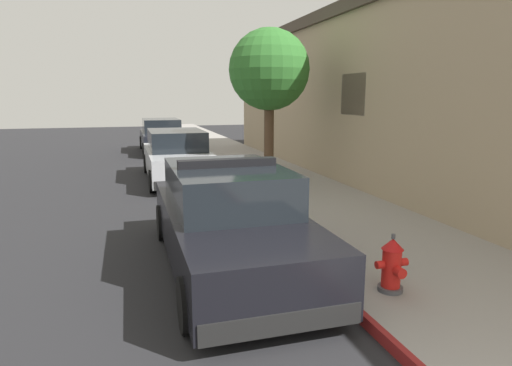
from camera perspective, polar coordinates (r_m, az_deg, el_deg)
ground_plane at (r=10.89m, az=-25.29°, el=-4.28°), size 34.48×60.00×0.20m
sidewalk_pavement at (r=11.51m, az=5.57°, el=-1.59°), size 3.34×60.00×0.14m
curb_painted_edge at (r=10.99m, az=-2.73°, el=-2.15°), size 0.08×60.00×0.14m
storefront_building at (r=14.62m, az=26.34°, el=10.03°), size 8.14×23.09×5.19m
police_cruiser at (r=6.73m, az=-3.53°, el=-4.85°), size 1.94×4.84×1.68m
parked_car_silver_ahead at (r=14.06m, az=-10.19°, el=3.38°), size 1.94×4.84×1.56m
parked_car_dark_far at (r=21.44m, az=-12.14°, el=5.93°), size 1.94×4.84×1.56m
fire_hydrant at (r=5.94m, az=17.21°, el=-10.13°), size 0.44×0.40×0.76m
street_tree at (r=12.59m, az=1.73°, el=14.35°), size 2.25×2.25×4.32m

